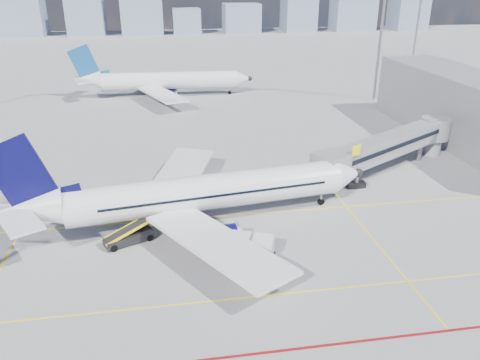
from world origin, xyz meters
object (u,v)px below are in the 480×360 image
object	(u,v)px
cargo_dolly	(252,247)
main_aircraft	(194,194)
second_aircraft	(162,81)
belt_loader	(131,235)
baggage_tug	(257,264)
ramp_worker	(278,271)

from	to	relation	value
cargo_dolly	main_aircraft	bearing A→B (deg)	142.35
main_aircraft	second_aircraft	bearing A→B (deg)	84.89
cargo_dolly	belt_loader	world-z (taller)	belt_loader
second_aircraft	baggage_tug	distance (m)	67.58
cargo_dolly	belt_loader	bearing A→B (deg)	178.23
belt_loader	ramp_worker	distance (m)	14.88
baggage_tug	cargo_dolly	bearing A→B (deg)	79.49
belt_loader	ramp_worker	bearing A→B (deg)	-57.53
main_aircraft	second_aircraft	distance (m)	57.82
baggage_tug	belt_loader	size ratio (longest dim) A/B	0.32
baggage_tug	cargo_dolly	world-z (taller)	cargo_dolly
main_aircraft	cargo_dolly	size ratio (longest dim) A/B	8.29
second_aircraft	belt_loader	distance (m)	60.79
second_aircraft	belt_loader	xyz separation A→B (m)	(-3.65, -60.62, -2.52)
main_aircraft	baggage_tug	distance (m)	10.78
main_aircraft	baggage_tug	bearing A→B (deg)	-71.34
main_aircraft	ramp_worker	distance (m)	12.85
baggage_tug	cargo_dolly	xyz separation A→B (m)	(-0.17, 1.85, 0.61)
belt_loader	ramp_worker	world-z (taller)	belt_loader
cargo_dolly	belt_loader	distance (m)	11.78
main_aircraft	baggage_tug	world-z (taller)	main_aircraft
second_aircraft	ramp_worker	world-z (taller)	second_aircraft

